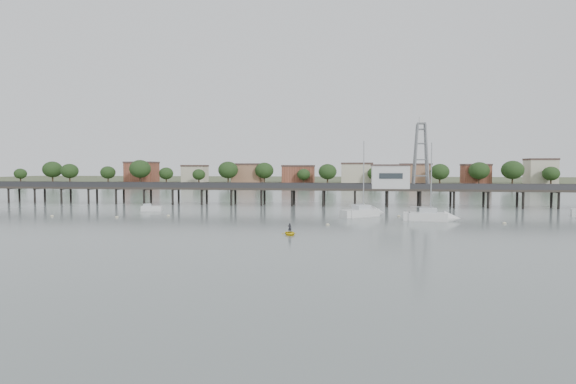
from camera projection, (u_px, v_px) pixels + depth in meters
The scene contains 11 objects.
ground_plane at pixel (186, 251), 50.13m from camera, with size 500.00×500.00×0.00m, color slate.
pier at pixel (278, 189), 109.25m from camera, with size 150.00×5.00×5.50m.
pier_building at pixel (390, 176), 105.60m from camera, with size 8.40×5.40×5.30m.
lattice_tower at pixel (421, 156), 104.46m from camera, with size 3.20×3.20×15.50m.
sailboat_d at pixel (436, 217), 77.99m from camera, with size 8.29×3.17×13.38m.
sailboat_c at pixel (367, 213), 85.33m from camera, with size 8.12×7.37×14.04m.
white_tender at pixel (151, 208), 95.75m from camera, with size 4.24×2.37×1.56m.
yellow_dinghy at pixel (290, 235), 62.00m from camera, with size 1.96×0.57×2.74m, color yellow.
dinghy_occupant at pixel (290, 235), 62.00m from camera, with size 0.46×1.25×0.30m, color black.
mooring_buoys at pixel (255, 219), 80.59m from camera, with size 76.30×15.00×0.39m.
far_shore at pixel (327, 180), 286.91m from camera, with size 500.00×170.00×10.40m.
Camera 1 is at (17.57, -47.74, 8.75)m, focal length 30.00 mm.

